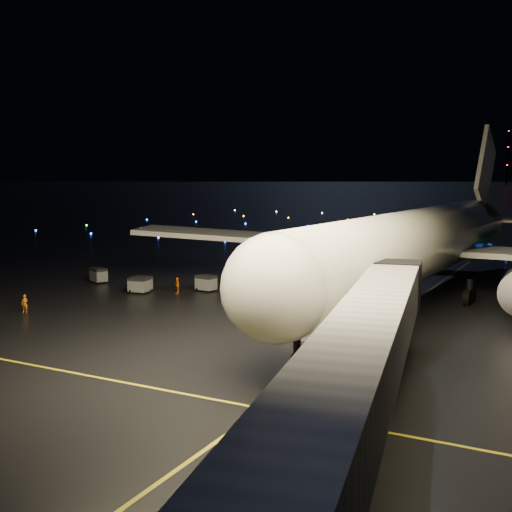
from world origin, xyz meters
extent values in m
cube|color=gold|center=(12.00, 15.00, 0.01)|extent=(0.25, 80.00, 0.02)
cube|color=gold|center=(-5.00, -10.00, 0.01)|extent=(60.00, 0.25, 0.02)
cube|color=silver|center=(14.32, -5.86, 0.90)|extent=(3.93, 2.31, 1.79)
imported|color=orange|center=(-17.90, 1.36, 0.82)|extent=(0.70, 0.60, 1.64)
imported|color=orange|center=(-11.02, 15.47, 0.84)|extent=(1.02, 0.93, 1.68)
cone|color=#FA3500|center=(4.17, 13.32, 0.25)|extent=(0.54, 0.54, 0.49)
cone|color=#FA3500|center=(0.95, 22.98, 0.23)|extent=(0.45, 0.45, 0.46)
cone|color=#FA3500|center=(-4.58, 22.79, 0.27)|extent=(0.55, 0.55, 0.54)
cone|color=#FA3500|center=(-11.99, 30.78, 0.22)|extent=(0.48, 0.48, 0.44)
cylinder|color=black|center=(-60.00, 740.00, 32.00)|extent=(1.80, 1.80, 64.00)
cube|color=gray|center=(-9.01, 17.90, 0.85)|extent=(2.15, 1.63, 1.70)
cube|color=gray|center=(-14.65, 13.67, 0.82)|extent=(2.10, 1.61, 1.64)
cube|color=gray|center=(-15.04, 14.76, 0.79)|extent=(2.05, 1.59, 1.58)
cube|color=gray|center=(-22.81, 16.75, 0.84)|extent=(2.36, 2.04, 1.69)
camera|label=1|loc=(26.87, -39.23, 12.44)|focal=45.00mm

